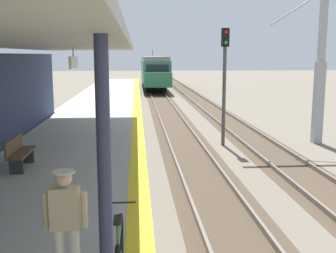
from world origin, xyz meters
The scene contains 9 objects.
station_platform centered at (-2.50, 16.00, 0.45)m, with size 5.00×80.00×0.91m.
track_pair_nearest_platform centered at (1.90, 20.00, 0.05)m, with size 2.34×120.00×0.16m.
track_pair_middle centered at (5.30, 20.00, 0.05)m, with size 2.34×120.00×0.16m.
approaching_train centered at (1.90, 51.60, 2.18)m, with size 2.93×19.60×4.76m.
commuter_person centered at (-1.23, 5.31, 1.84)m, with size 0.59×0.30×1.67m.
bicycle_beside_commuter centered at (-0.55, 5.57, 1.29)m, with size 0.48×1.82×1.04m.
rail_signal_post centered at (3.62, 18.35, 3.19)m, with size 0.32×0.34×5.20m.
catenary_pylon_far_side centered at (7.77, 18.54, 3.60)m, with size 5.00×0.40×7.50m.
platform_bench centered at (-3.57, 11.68, 1.37)m, with size 0.45×1.60×0.88m.
Camera 1 is at (-0.28, -0.02, 4.04)m, focal length 44.77 mm.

